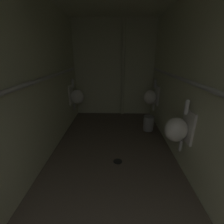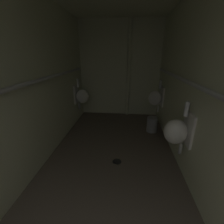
% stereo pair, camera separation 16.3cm
% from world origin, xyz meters
% --- Properties ---
extents(floor, '(2.19, 4.60, 0.08)m').
position_xyz_m(floor, '(0.00, 2.24, -0.04)').
color(floor, brown).
rests_on(floor, ground).
extents(wall_left, '(0.06, 4.60, 2.41)m').
position_xyz_m(wall_left, '(-1.07, 2.24, 1.21)').
color(wall_left, beige).
rests_on(wall_left, ground).
extents(wall_right, '(0.06, 4.60, 2.41)m').
position_xyz_m(wall_right, '(1.07, 2.24, 1.21)').
color(wall_right, beige).
rests_on(wall_right, ground).
extents(wall_back, '(2.19, 0.06, 2.41)m').
position_xyz_m(wall_back, '(0.00, 4.51, 1.21)').
color(wall_back, beige).
rests_on(wall_back, ground).
extents(urinal_left_mid, '(0.32, 0.30, 0.76)m').
position_xyz_m(urinal_left_mid, '(-0.89, 3.90, 0.65)').
color(urinal_left_mid, silver).
extents(urinal_right_mid, '(0.32, 0.30, 0.76)m').
position_xyz_m(urinal_right_mid, '(0.89, 2.22, 0.65)').
color(urinal_right_mid, silver).
extents(urinal_right_far, '(0.32, 0.30, 0.76)m').
position_xyz_m(urinal_right_far, '(0.89, 3.89, 0.65)').
color(urinal_right_far, silver).
extents(supply_pipe_left, '(0.06, 3.85, 0.06)m').
position_xyz_m(supply_pipe_left, '(-0.98, 2.21, 1.27)').
color(supply_pipe_left, '#B2B2B2').
extents(supply_pipe_right, '(0.06, 3.80, 0.06)m').
position_xyz_m(supply_pipe_right, '(0.98, 2.23, 1.27)').
color(supply_pipe_right, '#B2B2B2').
extents(standpipe_back_wall, '(0.09, 0.09, 2.36)m').
position_xyz_m(standpipe_back_wall, '(0.23, 4.40, 1.21)').
color(standpipe_back_wall, beige).
rests_on(standpipe_back_wall, ground).
extents(floor_drain, '(0.14, 0.14, 0.01)m').
position_xyz_m(floor_drain, '(0.09, 2.35, 0.00)').
color(floor_drain, black).
rests_on(floor_drain, ground).
extents(waste_bin, '(0.22, 0.22, 0.33)m').
position_xyz_m(waste_bin, '(0.78, 3.46, 0.16)').
color(waste_bin, gray).
rests_on(waste_bin, ground).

